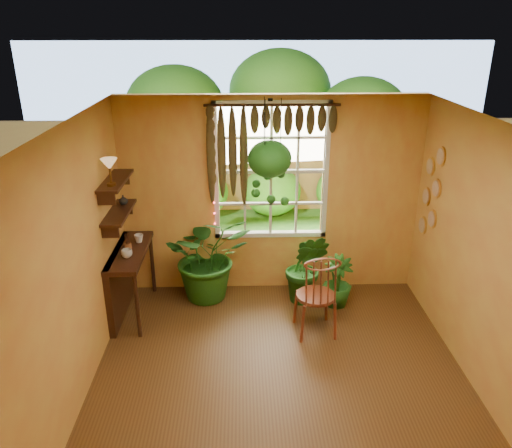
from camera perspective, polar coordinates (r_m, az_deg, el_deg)
The scene contains 23 objects.
floor at distance 5.41m, azimuth 3.00°, elevation -18.74°, with size 4.50×4.50×0.00m, color #583819.
ceiling at distance 4.18m, azimuth 3.74°, elevation 10.51°, with size 4.50×4.50×0.00m, color silver.
wall_back at distance 6.70m, azimuth 1.71°, elevation 3.08°, with size 4.00×4.00×0.00m, color gold.
wall_left at distance 4.90m, azimuth -20.83°, elevation -5.99°, with size 4.50×4.50×0.00m, color gold.
wall_right at distance 5.21m, azimuth 25.93°, elevation -5.13°, with size 4.50×4.50×0.00m, color gold.
window at distance 6.63m, azimuth 1.73°, elevation 6.03°, with size 1.52×0.10×1.86m.
valance_vine at distance 6.37m, azimuth 1.08°, elevation 10.72°, with size 1.70×0.12×1.10m.
string_lights at distance 6.52m, azimuth -4.94°, elevation 6.16°, with size 0.03×0.03×1.54m, color #FF2633, non-canonical shape.
wall_plates at distance 6.63m, azimuth 19.35°, elevation 3.41°, with size 0.04×0.32×1.10m, color #F6E8C9, non-canonical shape.
counter_ledge at distance 6.59m, azimuth -14.93°, elevation -5.62°, with size 0.40×1.20×0.90m.
shelf_lower at distance 6.24m, azimuth -15.38°, elevation 1.29°, with size 0.25×0.90×0.04m, color #351E0E.
shelf_upper at distance 6.12m, azimuth -15.75°, elevation 4.79°, with size 0.25×0.90×0.04m, color #351E0E.
backyard at distance 11.19m, azimuth 1.56°, elevation 10.53°, with size 14.00×10.00×12.00m.
windsor_chair at distance 6.11m, azimuth 6.86°, elevation -9.35°, with size 0.52×0.54×1.26m.
potted_plant_left at distance 6.74m, azimuth -5.47°, elevation -3.59°, with size 1.12×0.97×1.24m, color #184813.
potted_plant_mid at distance 6.67m, azimuth 5.79°, elevation -4.99°, with size 0.56×0.45×1.02m, color #184813.
potted_plant_right at distance 6.72m, azimuth 9.27°, elevation -6.50°, with size 0.39×0.39×0.70m, color #184813.
hanging_basket at distance 6.24m, azimuth 1.57°, elevation 6.96°, with size 0.55×0.55×1.35m.
cup_a at distance 6.20m, azimuth -14.54°, elevation -3.28°, with size 0.13×0.13×0.10m, color silver.
cup_b at distance 6.58m, azimuth -13.24°, elevation -1.61°, with size 0.11×0.11×0.11m, color beige.
brush_jar at distance 6.33m, azimuth -14.45°, elevation -2.05°, with size 0.08×0.08×0.30m.
shelf_vase at distance 6.44m, azimuth -14.94°, elevation 2.70°, with size 0.11×0.11×0.12m, color #B2AD99.
tiffany_lamp at distance 5.81m, azimuth -16.41°, elevation 6.39°, with size 0.19×0.19×0.31m.
Camera 1 is at (-0.39, -4.07, 3.54)m, focal length 35.00 mm.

